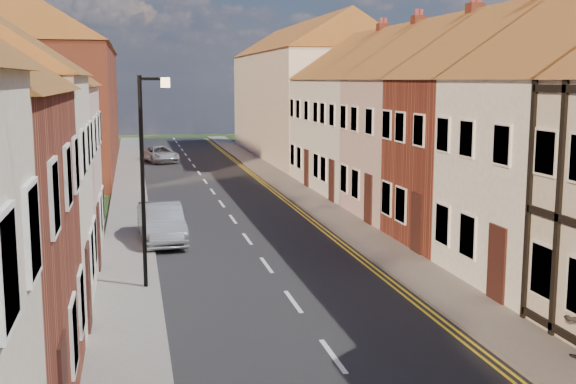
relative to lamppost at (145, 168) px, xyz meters
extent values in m
cube|color=black|center=(3.81, 10.00, -3.53)|extent=(7.00, 90.00, 0.02)
cube|color=gray|center=(-0.59, 10.00, -3.48)|extent=(1.80, 90.00, 0.12)
cube|color=gray|center=(8.21, 10.00, -3.48)|extent=(1.80, 90.00, 0.12)
cube|color=brown|center=(13.11, 3.50, -0.54)|extent=(8.00, 5.00, 6.00)
cube|color=brown|center=(13.11, 1.60, 4.66)|extent=(0.60, 0.60, 1.60)
cube|color=#AC8C88|center=(13.11, 8.90, -0.54)|extent=(8.00, 5.80, 6.00)
cube|color=brown|center=(13.11, 6.60, 4.66)|extent=(0.60, 0.60, 1.60)
cube|color=white|center=(13.11, 14.30, -0.54)|extent=(8.00, 5.00, 6.00)
cube|color=brown|center=(13.11, 12.40, 4.66)|extent=(0.60, 0.60, 1.60)
cube|color=white|center=(13.11, 19.70, -0.54)|extent=(8.00, 5.80, 6.00)
cube|color=brown|center=(13.11, 17.40, 4.66)|extent=(0.60, 0.60, 1.60)
cube|color=beige|center=(13.11, 35.00, 0.46)|extent=(8.00, 24.00, 8.00)
cube|color=brown|center=(-5.49, 30.00, 0.46)|extent=(8.00, 24.00, 8.00)
cylinder|color=black|center=(-0.09, 0.00, -0.42)|extent=(0.12, 0.12, 6.00)
cube|color=black|center=(0.26, 0.00, 2.48)|extent=(0.70, 0.08, 0.08)
cube|color=#FFD899|center=(0.61, 0.00, 2.38)|extent=(0.25, 0.15, 0.28)
imported|color=gray|center=(0.61, 6.21, -2.82)|extent=(1.76, 4.44, 1.44)
imported|color=#B6BBBF|center=(1.61, 32.81, -2.95)|extent=(2.87, 4.58, 1.18)
camera|label=1|loc=(-0.32, -20.49, 2.46)|focal=45.00mm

